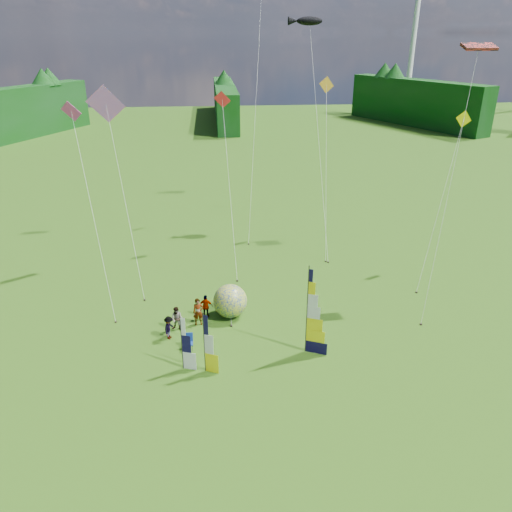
{
  "coord_description": "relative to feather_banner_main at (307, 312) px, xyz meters",
  "views": [
    {
      "loc": [
        -3.32,
        -21.58,
        17.02
      ],
      "look_at": [
        -1.0,
        4.0,
        5.5
      ],
      "focal_mm": 35.0,
      "sensor_mm": 36.0,
      "label": 1
    }
  ],
  "objects": [
    {
      "name": "kite_parafoil",
      "position": [
        9.84,
        5.22,
        6.5
      ],
      "size": [
        9.42,
        11.27,
        18.34
      ],
      "primitive_type": null,
      "rotation": [
        0.0,
        0.0,
        -0.13
      ],
      "color": "red",
      "rests_on": "ground"
    },
    {
      "name": "spectator_b",
      "position": [
        -7.54,
        3.02,
        -1.88
      ],
      "size": [
        0.85,
        0.61,
        1.59
      ],
      "primitive_type": "imported",
      "rotation": [
        0.0,
        0.0,
        -0.32
      ],
      "color": "#66594C",
      "rests_on": "ground"
    },
    {
      "name": "side_banner_far",
      "position": [
        -7.02,
        -0.98,
        -1.04
      ],
      "size": [
        0.95,
        0.39,
        3.26
      ],
      "primitive_type": null,
      "rotation": [
        0.0,
        0.0,
        -0.31
      ],
      "color": "white",
      "rests_on": "ground"
    },
    {
      "name": "bol_inflatable",
      "position": [
        -4.17,
        4.42,
        -1.56
      ],
      "size": [
        2.79,
        2.79,
        2.21
      ],
      "primitive_type": "sphere",
      "rotation": [
        0.0,
        0.0,
        0.32
      ],
      "color": "navy",
      "rests_on": "ground"
    },
    {
      "name": "kite_whale",
      "position": [
        4.03,
        17.86,
        7.04
      ],
      "size": [
        8.51,
        14.63,
        19.41
      ],
      "primitive_type": null,
      "rotation": [
        0.0,
        0.0,
        -0.4
      ],
      "color": "black",
      "rests_on": "ground"
    },
    {
      "name": "spectator_c",
      "position": [
        -7.97,
        2.09,
        -1.92
      ],
      "size": [
        0.66,
        1.03,
        1.5
      ],
      "primitive_type": "imported",
      "rotation": [
        0.0,
        0.0,
        1.24
      ],
      "color": "#66594C",
      "rests_on": "ground"
    },
    {
      "name": "feather_banner_main",
      "position": [
        0.0,
        0.0,
        0.0
      ],
      "size": [
        1.36,
        0.65,
        5.34
      ],
      "primitive_type": null,
      "rotation": [
        0.0,
        0.0,
        -0.4
      ],
      "color": "#0C0834",
      "rests_on": "ground"
    },
    {
      "name": "small_kite_red",
      "position": [
        -3.72,
        13.62,
        3.96
      ],
      "size": [
        4.03,
        11.05,
        13.25
      ],
      "primitive_type": null,
      "rotation": [
        0.0,
        0.0,
        0.11
      ],
      "color": "red",
      "rests_on": "ground"
    },
    {
      "name": "small_kite_green",
      "position": [
        -1.0,
        21.56,
        8.11
      ],
      "size": [
        8.82,
        13.35,
        21.55
      ],
      "primitive_type": null,
      "rotation": [
        0.0,
        0.0,
        0.39
      ],
      "color": "green",
      "rests_on": "ground"
    },
    {
      "name": "treeline_ring",
      "position": [
        -1.74,
        -2.38,
        1.33
      ],
      "size": [
        210.0,
        210.0,
        8.0
      ],
      "primitive_type": null,
      "color": "#17401C",
      "rests_on": "ground"
    },
    {
      "name": "ground",
      "position": [
        -1.74,
        -2.38,
        -2.67
      ],
      "size": [
        220.0,
        220.0,
        0.0
      ],
      "primitive_type": "plane",
      "color": "#467A1A",
      "rests_on": "ground"
    },
    {
      "name": "spectator_d",
      "position": [
        -5.75,
        4.38,
        -1.87
      ],
      "size": [
        0.99,
        0.53,
        1.61
      ],
      "primitive_type": "imported",
      "rotation": [
        0.0,
        0.0,
        2.98
      ],
      "color": "#66594C",
      "rests_on": "ground"
    },
    {
      "name": "turbine_right",
      "position": [
        43.26,
        99.62,
        12.33
      ],
      "size": [
        8.0,
        1.2,
        30.0
      ],
      "primitive_type": null,
      "color": "silver",
      "rests_on": "ground"
    },
    {
      "name": "kite_rainbow_delta",
      "position": [
        -11.32,
        10.87,
        4.63
      ],
      "size": [
        11.68,
        14.3,
        14.59
      ],
      "primitive_type": null,
      "rotation": [
        0.0,
        0.0,
        0.42
      ],
      "color": "#F45A3A",
      "rests_on": "ground"
    },
    {
      "name": "small_kite_pink",
      "position": [
        -12.69,
        6.91,
        4.12
      ],
      "size": [
        5.98,
        8.37,
        13.57
      ],
      "primitive_type": null,
      "rotation": [
        0.0,
        0.0,
        -0.21
      ],
      "color": "#F344A3",
      "rests_on": "ground"
    },
    {
      "name": "small_kite_orange",
      "position": [
        4.47,
        16.25,
        4.4
      ],
      "size": [
        6.6,
        11.12,
        14.13
      ],
      "primitive_type": null,
      "rotation": [
        0.0,
        0.0,
        0.31
      ],
      "color": "#FFA32C",
      "rests_on": "ground"
    },
    {
      "name": "side_banner_left",
      "position": [
        -5.8,
        -1.33,
        -0.89
      ],
      "size": [
        0.95,
        0.49,
        3.57
      ],
      "primitive_type": null,
      "rotation": [
        0.0,
        0.0,
        -0.41
      ],
      "color": "#FFE90D",
      "rests_on": "ground"
    },
    {
      "name": "small_kite_yellow",
      "position": [
        11.43,
        9.28,
        3.48
      ],
      "size": [
        7.81,
        9.0,
        12.3
      ],
      "primitive_type": null,
      "rotation": [
        0.0,
        0.0,
        0.16
      ],
      "color": "#FBE500",
      "rests_on": "ground"
    },
    {
      "name": "camp_chair",
      "position": [
        -6.78,
        0.81,
        -2.18
      ],
      "size": [
        0.57,
        0.57,
        0.99
      ],
      "primitive_type": null,
      "rotation": [
        0.0,
        0.0,
        -0.01
      ],
      "color": "navy",
      "rests_on": "ground"
    },
    {
      "name": "spectator_a",
      "position": [
        -6.23,
        3.54,
        -1.75
      ],
      "size": [
        0.72,
        0.53,
        1.83
      ],
      "primitive_type": "imported",
      "rotation": [
        0.0,
        0.0,
        0.14
      ],
      "color": "#66594C",
      "rests_on": "ground"
    }
  ]
}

